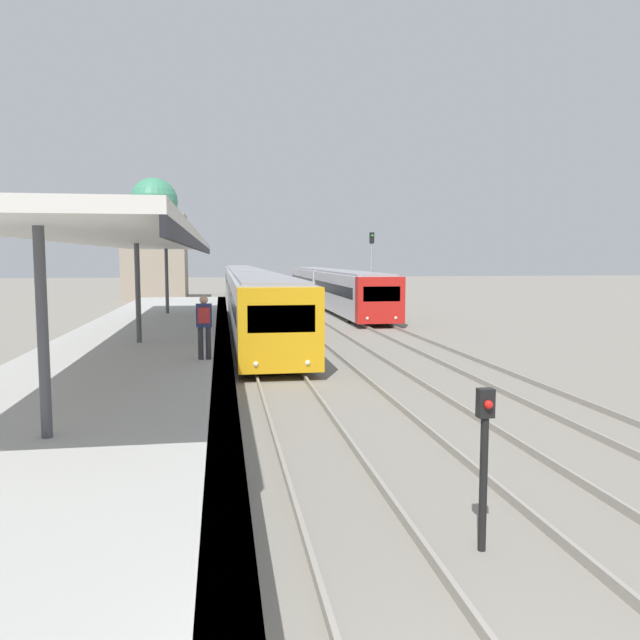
% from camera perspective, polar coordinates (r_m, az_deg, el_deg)
% --- Properties ---
extents(platform_canopy, '(4.00, 26.26, 3.28)m').
position_cam_1_polar(platform_canopy, '(20.11, -16.31, 6.97)').
color(platform_canopy, beige).
rests_on(platform_canopy, station_platform).
extents(person_on_platform, '(0.40, 0.40, 1.66)m').
position_cam_1_polar(person_on_platform, '(16.32, -10.55, -0.16)').
color(person_on_platform, '#2D2D33').
rests_on(person_on_platform, station_platform).
extents(train_near, '(2.58, 49.67, 2.92)m').
position_cam_1_polar(train_near, '(43.06, -6.71, 2.92)').
color(train_near, gold).
rests_on(train_near, ground_plane).
extents(train_far, '(2.55, 30.51, 2.82)m').
position_cam_1_polar(train_far, '(47.30, 0.97, 3.13)').
color(train_far, red).
rests_on(train_far, ground_plane).
extents(signal_post_near, '(0.20, 0.22, 2.07)m').
position_cam_1_polar(signal_post_near, '(8.14, 14.79, -11.61)').
color(signal_post_near, black).
rests_on(signal_post_near, ground_plane).
extents(signal_mast_far, '(0.28, 0.29, 5.31)m').
position_cam_1_polar(signal_mast_far, '(40.25, 4.74, 5.16)').
color(signal_mast_far, gray).
rests_on(signal_mast_far, ground_plane).
extents(distant_domed_building, '(5.35, 5.35, 10.69)m').
position_cam_1_polar(distant_domed_building, '(57.34, -14.85, 6.76)').
color(distant_domed_building, gray).
rests_on(distant_domed_building, ground_plane).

